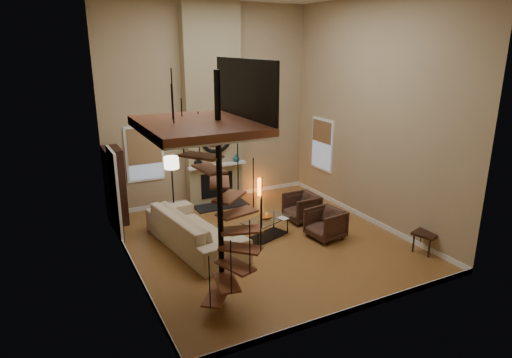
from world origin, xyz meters
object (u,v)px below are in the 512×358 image
floor_lamp (172,168)px  side_chair (429,229)px  hutch (115,186)px  accent_lamp (260,187)px  armchair_far (328,223)px  armchair_near (304,207)px  coffee_table (266,226)px  sofa (194,230)px

floor_lamp → side_chair: size_ratio=1.69×
hutch → accent_lamp: hutch is taller
armchair_far → armchair_near: bearing=168.8°
armchair_near → armchair_far: armchair_near is taller
hutch → side_chair: (5.78, -4.87, -0.42)m
side_chair → coffee_table: bearing=141.6°
armchair_near → armchair_far: (-0.09, -1.17, 0.00)m
hutch → floor_lamp: bearing=-24.7°
armchair_near → armchair_far: 1.17m
hutch → armchair_near: (4.34, -2.11, -0.60)m
accent_lamp → floor_lamp: bearing=-165.1°
side_chair → armchair_far: bearing=134.0°
coffee_table → accent_lamp: 3.07m
sofa → armchair_far: sofa is taller
armchair_near → side_chair: (1.44, -2.76, 0.17)m
hutch → accent_lamp: 4.29m
armchair_far → floor_lamp: (-2.93, 2.67, 1.06)m
sofa → side_chair: side_chair is taller
armchair_far → sofa: bearing=-115.0°
armchair_near → coffee_table: (-1.38, -0.52, -0.07)m
armchair_near → accent_lamp: bearing=-177.4°
sofa → coffee_table: sofa is taller
hutch → armchair_far: 5.40m
armchair_far → accent_lamp: size_ratio=1.43×
hutch → floor_lamp: 1.53m
hutch → armchair_far: hutch is taller
armchair_near → floor_lamp: floor_lamp is taller
sofa → coffee_table: (1.68, -0.33, -0.11)m
hutch → armchair_near: 4.86m
hutch → armchair_far: bearing=-37.7°
hutch → coffee_table: bearing=-41.7°
floor_lamp → accent_lamp: floor_lamp is taller
armchair_far → side_chair: bearing=37.2°
accent_lamp → sofa: bearing=-140.1°
hutch → coffee_table: size_ratio=1.53×
hutch → sofa: 2.69m
sofa → accent_lamp: sofa is taller
hutch → floor_lamp: size_ratio=1.16×
floor_lamp → side_chair: 6.23m
floor_lamp → side_chair: bearing=-43.7°
hutch → sofa: size_ratio=0.67×
coffee_table → accent_lamp: (1.28, 2.80, -0.03)m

